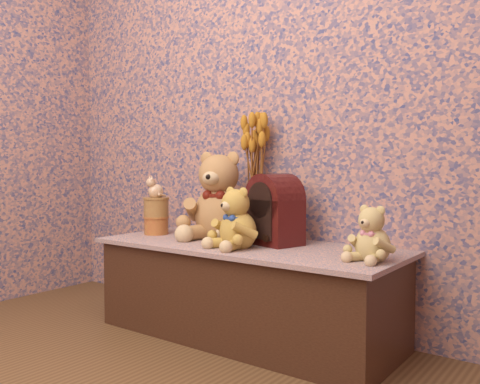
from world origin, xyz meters
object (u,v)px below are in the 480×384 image
object	(u,v)px
teddy_small	(373,231)
cat_figurine	(156,187)
biscuit_tin_lower	(156,226)
teddy_large	(221,192)
ceramic_vase	(254,218)
teddy_medium	(238,215)
cathedral_radio	(275,209)

from	to	relation	value
teddy_small	cat_figurine	size ratio (longest dim) A/B	1.92
cat_figurine	biscuit_tin_lower	bearing A→B (deg)	0.00
teddy_large	biscuit_tin_lower	size ratio (longest dim) A/B	3.66
teddy_large	ceramic_vase	size ratio (longest dim) A/B	2.39
teddy_large	biscuit_tin_lower	xyz separation A→B (m)	(-0.35, -0.10, -0.18)
teddy_large	ceramic_vase	distance (m)	0.21
teddy_small	cat_figurine	xyz separation A→B (m)	(-1.19, 0.03, 0.14)
teddy_medium	biscuit_tin_lower	xyz separation A→B (m)	(-0.60, 0.09, -0.10)
cathedral_radio	teddy_large	bearing A→B (deg)	-168.53
teddy_large	biscuit_tin_lower	world-z (taller)	teddy_large
ceramic_vase	cathedral_radio	bearing A→B (deg)	-31.78
teddy_medium	cat_figurine	xyz separation A→B (m)	(-0.60, 0.09, 0.11)
cathedral_radio	ceramic_vase	size ratio (longest dim) A/B	1.68
cat_figurine	teddy_small	bearing A→B (deg)	19.85
teddy_large	biscuit_tin_lower	distance (m)	0.41
teddy_large	cat_figurine	size ratio (longest dim) A/B	3.90
teddy_medium	biscuit_tin_lower	size ratio (longest dim) A/B	2.28
teddy_large	teddy_medium	size ratio (longest dim) A/B	1.61
biscuit_tin_lower	cat_figurine	distance (m)	0.20
teddy_medium	ceramic_vase	size ratio (longest dim) A/B	1.48
teddy_small	cathedral_radio	size ratio (longest dim) A/B	0.70
teddy_medium	ceramic_vase	xyz separation A→B (m)	(-0.12, 0.29, -0.05)
teddy_small	cathedral_radio	distance (m)	0.52
biscuit_tin_lower	ceramic_vase	bearing A→B (deg)	22.79
teddy_medium	teddy_small	distance (m)	0.59
teddy_medium	teddy_large	bearing A→B (deg)	156.94
biscuit_tin_lower	teddy_small	bearing A→B (deg)	-1.62
teddy_small	ceramic_vase	distance (m)	0.75
teddy_medium	cat_figurine	distance (m)	0.62
teddy_large	cathedral_radio	bearing A→B (deg)	-18.08
teddy_medium	cathedral_radio	bearing A→B (deg)	79.37
teddy_small	ceramic_vase	bearing A→B (deg)	172.28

